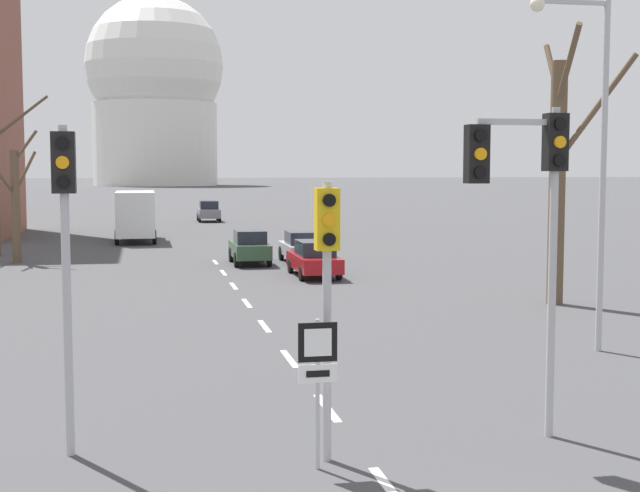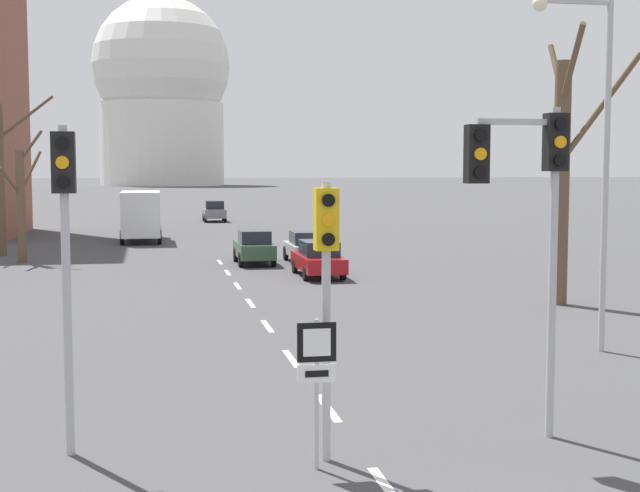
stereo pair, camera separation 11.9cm
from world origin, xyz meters
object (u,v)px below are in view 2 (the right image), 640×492
at_px(traffic_signal_centre_tall, 326,266).
at_px(traffic_signal_near_left, 65,228).
at_px(traffic_signal_near_right, 529,190).
at_px(route_sign_post, 317,368).
at_px(sedan_mid_centre, 214,211).
at_px(street_lamp_right, 593,139).
at_px(sedan_far_left, 254,247).
at_px(sedan_near_left, 307,246).
at_px(delivery_truck, 141,214).
at_px(sedan_near_right, 318,258).

height_order(traffic_signal_centre_tall, traffic_signal_near_left, traffic_signal_near_left).
bearing_deg(traffic_signal_near_right, route_sign_post, -166.93).
xyz_separation_m(traffic_signal_near_right, sedan_mid_centre, (-0.84, 62.55, -3.35)).
xyz_separation_m(traffic_signal_near_right, street_lamp_right, (4.52, 6.43, 1.05)).
bearing_deg(sedan_far_left, traffic_signal_centre_tall, -94.32).
relative_size(route_sign_post, sedan_near_left, 0.58).
relative_size(traffic_signal_near_right, delivery_truck, 0.78).
xyz_separation_m(traffic_signal_near_left, sedan_far_left, (6.15, 27.69, -2.82)).
relative_size(traffic_signal_centre_tall, sedan_near_left, 1.09).
height_order(street_lamp_right, sedan_mid_centre, street_lamp_right).
bearing_deg(traffic_signal_near_right, traffic_signal_near_left, 175.72).
bearing_deg(sedan_near_right, sedan_near_left, 84.88).
distance_m(route_sign_post, sedan_near_right, 24.18).
height_order(traffic_signal_near_right, sedan_far_left, traffic_signal_near_right).
bearing_deg(traffic_signal_near_left, sedan_mid_centre, 83.86).
bearing_deg(sedan_near_right, traffic_signal_centre_tall, -100.37).
height_order(sedan_near_left, delivery_truck, delivery_truck).
distance_m(sedan_near_right, delivery_truck, 21.18).
distance_m(traffic_signal_centre_tall, route_sign_post, 1.57).
relative_size(traffic_signal_centre_tall, delivery_truck, 0.61).
relative_size(route_sign_post, sedan_near_right, 0.52).
bearing_deg(traffic_signal_near_left, delivery_truck, 89.02).
distance_m(traffic_signal_near_right, delivery_truck, 43.25).
relative_size(traffic_signal_near_right, street_lamp_right, 0.64).
distance_m(traffic_signal_near_right, sedan_mid_centre, 62.65).
bearing_deg(sedan_near_left, route_sign_post, -99.68).
bearing_deg(sedan_near_left, traffic_signal_near_left, -107.44).
relative_size(sedan_near_left, delivery_truck, 0.56).
xyz_separation_m(street_lamp_right, delivery_truck, (-11.32, 36.22, -3.59)).
bearing_deg(sedan_near_left, delivery_truck, 119.53).
xyz_separation_m(traffic_signal_near_left, route_sign_post, (3.76, -1.43, -2.08)).
xyz_separation_m(street_lamp_right, sedan_near_right, (-3.77, 16.45, -4.52)).
relative_size(traffic_signal_centre_tall, sedan_far_left, 1.09).
relative_size(street_lamp_right, sedan_near_right, 1.93).
bearing_deg(traffic_signal_near_right, sedan_mid_centre, 90.77).
bearing_deg(sedan_near_right, sedan_far_left, 111.40).
height_order(route_sign_post, sedan_near_left, route_sign_post).
xyz_separation_m(street_lamp_right, sedan_mid_centre, (-5.36, 56.13, -4.40)).
bearing_deg(street_lamp_right, sedan_near_right, 102.92).
relative_size(sedan_near_left, sedan_near_right, 0.89).
xyz_separation_m(traffic_signal_near_left, street_lamp_right, (12.03, 5.86, 1.63)).
height_order(traffic_signal_near_left, sedan_near_left, traffic_signal_near_left).
xyz_separation_m(route_sign_post, sedan_mid_centre, (2.91, 63.42, -0.68)).
bearing_deg(traffic_signal_near_left, street_lamp_right, 25.98).
bearing_deg(sedan_far_left, delivery_truck, 110.69).
bearing_deg(sedan_near_left, sedan_far_left, -175.68).
height_order(sedan_near_right, sedan_mid_centre, sedan_mid_centre).
xyz_separation_m(sedan_near_left, sedan_far_left, (-2.61, -0.20, 0.04)).
relative_size(traffic_signal_centre_tall, traffic_signal_near_left, 0.83).
bearing_deg(traffic_signal_centre_tall, sedan_mid_centre, 87.56).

